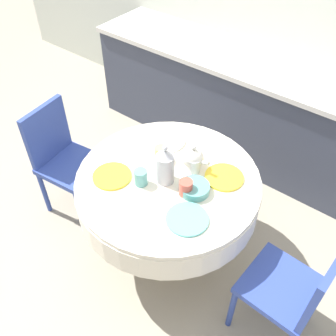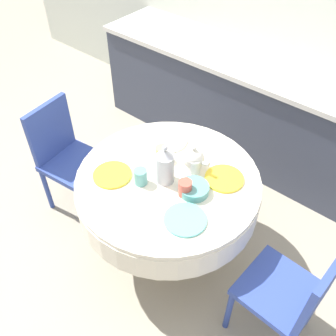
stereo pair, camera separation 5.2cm
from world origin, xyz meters
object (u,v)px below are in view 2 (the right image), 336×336
object	(u,v)px
chair_left	(294,293)
teapot	(194,159)
coffee_carafe	(166,166)
chair_right	(66,154)

from	to	relation	value
chair_left	teapot	size ratio (longest dim) A/B	4.77
chair_left	coffee_carafe	xyz separation A→B (m)	(-0.89, 0.02, 0.36)
chair_left	coffee_carafe	size ratio (longest dim) A/B	3.30
coffee_carafe	chair_left	bearing A→B (deg)	-1.26
chair_right	teapot	bearing A→B (deg)	98.83
chair_left	coffee_carafe	distance (m)	0.96
coffee_carafe	teapot	xyz separation A→B (m)	(0.06, 0.19, -0.04)
chair_left	chair_right	bearing A→B (deg)	94.87
coffee_carafe	teapot	world-z (taller)	coffee_carafe
chair_left	chair_right	world-z (taller)	same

